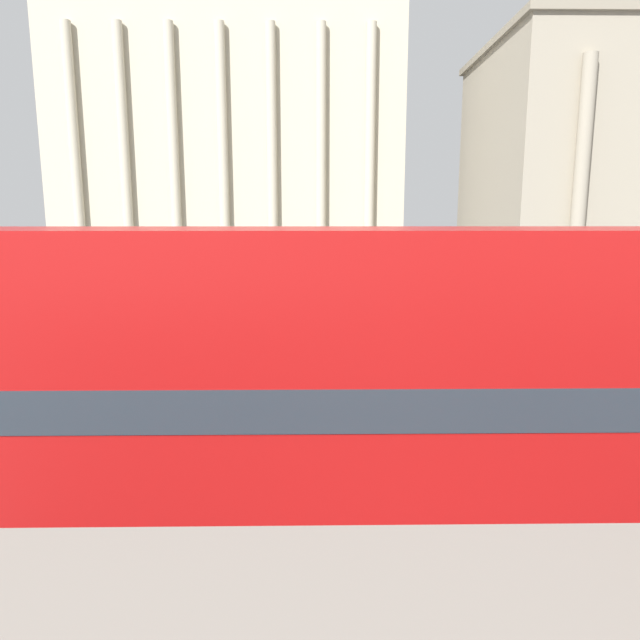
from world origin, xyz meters
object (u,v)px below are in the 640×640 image
Objects in this scene: pedestrian_blue at (124,300)px; plaza_building_left at (232,134)px; double_decker_bus at (387,387)px; traffic_light_far at (369,257)px; pedestrian_red at (375,305)px; pedestrian_grey at (301,310)px; traffic_light_mid at (255,275)px.

plaza_building_left is at bearing -97.36° from pedestrian_blue.
double_decker_bus is 0.32× the size of plaza_building_left.
traffic_light_far reaches higher than pedestrian_red.
pedestrian_grey is 7.77m from pedestrian_blue.
traffic_light_far is 7.68m from pedestrian_grey.
pedestrian_red is 0.94× the size of pedestrian_blue.
pedestrian_blue reaches higher than pedestrian_grey.
pedestrian_grey is at bearing -114.44° from traffic_light_far.
double_decker_bus reaches higher than pedestrian_blue.
plaza_building_left is at bearing 78.30° from pedestrian_red.
double_decker_bus is 6.34× the size of pedestrian_red.
traffic_light_mid is at bearing -81.48° from plaza_building_left.
pedestrian_red is (-0.23, -5.15, -1.50)m from traffic_light_far.
pedestrian_red is (10.18, -35.66, -11.31)m from plaza_building_left.
pedestrian_blue is at bearing 121.29° from double_decker_bus.
pedestrian_red is (2.89, 1.72, -0.06)m from pedestrian_grey.
traffic_light_mid is 7.06m from pedestrian_blue.
double_decker_bus is 14.01m from pedestrian_grey.
traffic_light_far is 11.30m from pedestrian_blue.
double_decker_bus reaches higher than pedestrian_red.
double_decker_bus is 2.86× the size of traffic_light_mid.
pedestrian_blue is (-7.28, 2.71, 0.00)m from pedestrian_grey.
traffic_light_mid reaches higher than pedestrian_red.
pedestrian_grey is (-3.12, -6.87, -1.44)m from traffic_light_far.
plaza_building_left is at bearing 98.52° from traffic_light_mid.
pedestrian_grey is (-1.29, 13.89, -1.36)m from double_decker_bus.
pedestrian_grey is at bearing 99.27° from double_decker_bus.
double_decker_bus is 52.91m from plaza_building_left.
pedestrian_blue is (-8.57, 16.60, -1.35)m from double_decker_bus.
traffic_light_far is (10.41, -30.51, -9.81)m from plaza_building_left.
traffic_light_far is at bearing 59.87° from traffic_light_mid.
traffic_light_far is at bearing -165.59° from pedestrian_blue.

